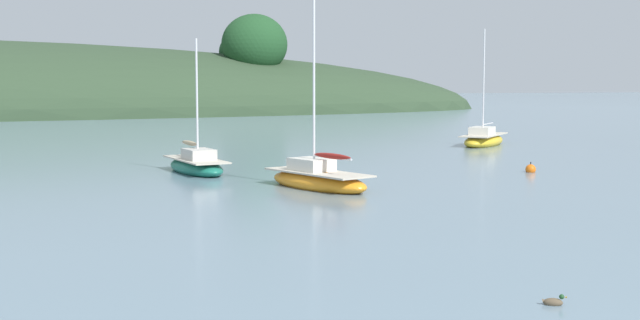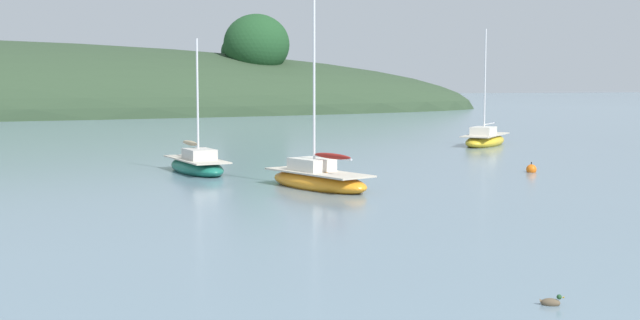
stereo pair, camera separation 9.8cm
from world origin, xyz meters
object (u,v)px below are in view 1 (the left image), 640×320
sailboat_navy_dinghy (196,165)px  duck_lone_right (553,302)px  sailboat_blue_center (484,140)px  sailboat_teal_outer (318,179)px  mooring_buoy_inner (531,169)px

sailboat_navy_dinghy → duck_lone_right: bearing=-86.8°
sailboat_blue_center → sailboat_navy_dinghy: sailboat_blue_center is taller
sailboat_teal_outer → duck_lone_right: size_ratio=18.70×
sailboat_blue_center → sailboat_navy_dinghy: bearing=-156.2°
sailboat_navy_dinghy → mooring_buoy_inner: 14.23m
sailboat_teal_outer → sailboat_navy_dinghy: size_ratio=1.28×
sailboat_blue_center → sailboat_teal_outer: 22.22m
sailboat_blue_center → mooring_buoy_inner: sailboat_blue_center is taller
sailboat_teal_outer → sailboat_blue_center: bearing=42.7°
sailboat_navy_dinghy → mooring_buoy_inner: bearing=-20.1°
sailboat_navy_dinghy → duck_lone_right: sailboat_navy_dinghy is taller
mooring_buoy_inner → duck_lone_right: bearing=-123.8°
sailboat_teal_outer → sailboat_navy_dinghy: bearing=114.8°
mooring_buoy_inner → sailboat_navy_dinghy: bearing=159.9°
sailboat_teal_outer → mooring_buoy_inner: size_ratio=13.77×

